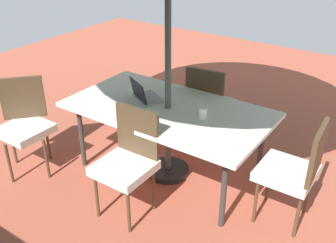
{
  "coord_description": "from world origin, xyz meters",
  "views": [
    {
      "loc": [
        -1.95,
        2.84,
        2.45
      ],
      "look_at": [
        0.0,
        0.0,
        0.61
      ],
      "focal_mm": 42.19,
      "sensor_mm": 36.0,
      "label": 1
    }
  ],
  "objects_px": {
    "chair_northeast": "(25,122)",
    "cup": "(203,113)",
    "dining_table": "(168,112)",
    "laptop": "(145,95)",
    "chair_west": "(295,168)",
    "chair_north": "(128,159)",
    "chair_south": "(209,102)"
  },
  "relations": [
    {
      "from": "chair_south",
      "to": "laptop",
      "type": "xyz_separation_m",
      "value": [
        0.34,
        0.73,
        0.26
      ]
    },
    {
      "from": "chair_west",
      "to": "chair_north",
      "type": "bearing_deg",
      "value": -65.38
    },
    {
      "from": "laptop",
      "to": "chair_northeast",
      "type": "bearing_deg",
      "value": 66.11
    },
    {
      "from": "chair_west",
      "to": "chair_south",
      "type": "bearing_deg",
      "value": -124.81
    },
    {
      "from": "chair_south",
      "to": "cup",
      "type": "bearing_deg",
      "value": 107.48
    },
    {
      "from": "chair_west",
      "to": "laptop",
      "type": "distance_m",
      "value": 1.6
    },
    {
      "from": "chair_west",
      "to": "laptop",
      "type": "relative_size",
      "value": 2.46
    },
    {
      "from": "chair_north",
      "to": "chair_south",
      "type": "height_order",
      "value": "same"
    },
    {
      "from": "chair_north",
      "to": "chair_west",
      "type": "bearing_deg",
      "value": 27.67
    },
    {
      "from": "chair_west",
      "to": "cup",
      "type": "relative_size",
      "value": 9.09
    },
    {
      "from": "chair_northeast",
      "to": "laptop",
      "type": "height_order",
      "value": "laptop"
    },
    {
      "from": "chair_north",
      "to": "chair_northeast",
      "type": "bearing_deg",
      "value": -177.85
    },
    {
      "from": "chair_south",
      "to": "chair_west",
      "type": "bearing_deg",
      "value": 141.93
    },
    {
      "from": "chair_south",
      "to": "chair_north",
      "type": "bearing_deg",
      "value": 82.58
    },
    {
      "from": "dining_table",
      "to": "chair_west",
      "type": "height_order",
      "value": "chair_west"
    },
    {
      "from": "chair_northeast",
      "to": "chair_north",
      "type": "distance_m",
      "value": 1.31
    },
    {
      "from": "dining_table",
      "to": "laptop",
      "type": "height_order",
      "value": "laptop"
    },
    {
      "from": "chair_northeast",
      "to": "chair_south",
      "type": "distance_m",
      "value": 1.99
    },
    {
      "from": "dining_table",
      "to": "chair_north",
      "type": "xyz_separation_m",
      "value": [
        -0.04,
        0.67,
        -0.16
      ]
    },
    {
      "from": "dining_table",
      "to": "chair_northeast",
      "type": "relative_size",
      "value": 2.02
    },
    {
      "from": "chair_west",
      "to": "chair_south",
      "type": "height_order",
      "value": "same"
    },
    {
      "from": "chair_north",
      "to": "cup",
      "type": "xyz_separation_m",
      "value": [
        -0.35,
        -0.66,
        0.27
      ]
    },
    {
      "from": "laptop",
      "to": "cup",
      "type": "distance_m",
      "value": 0.69
    },
    {
      "from": "laptop",
      "to": "cup",
      "type": "relative_size",
      "value": 3.69
    },
    {
      "from": "chair_west",
      "to": "laptop",
      "type": "xyz_separation_m",
      "value": [
        1.58,
        -0.01,
        0.26
      ]
    },
    {
      "from": "dining_table",
      "to": "laptop",
      "type": "bearing_deg",
      "value": -3.96
    },
    {
      "from": "chair_west",
      "to": "cup",
      "type": "xyz_separation_m",
      "value": [
        0.89,
        0.01,
        0.27
      ]
    },
    {
      "from": "dining_table",
      "to": "laptop",
      "type": "distance_m",
      "value": 0.31
    },
    {
      "from": "chair_south",
      "to": "cup",
      "type": "distance_m",
      "value": 0.87
    },
    {
      "from": "chair_northeast",
      "to": "cup",
      "type": "bearing_deg",
      "value": -23.84
    },
    {
      "from": "dining_table",
      "to": "chair_south",
      "type": "distance_m",
      "value": 0.77
    },
    {
      "from": "chair_north",
      "to": "laptop",
      "type": "xyz_separation_m",
      "value": [
        0.34,
        -0.69,
        0.26
      ]
    }
  ]
}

